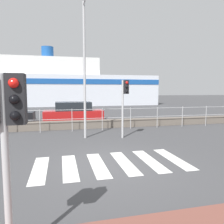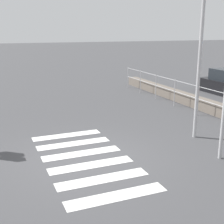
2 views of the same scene
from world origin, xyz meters
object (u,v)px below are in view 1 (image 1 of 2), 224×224
object	(u,v)px
traffic_light_near	(3,116)
parked_car_black	(5,114)
traffic_light_far	(125,96)
parked_car_red	(73,113)
ferry_boat	(65,86)
streetlamp	(85,55)

from	to	relation	value
traffic_light_near	parked_car_black	xyz separation A→B (m)	(-3.21, 14.16, -1.47)
traffic_light_far	parked_car_red	world-z (taller)	traffic_light_far
ferry_boat	parked_car_black	size ratio (longest dim) A/B	6.73
traffic_light_far	traffic_light_near	bearing A→B (deg)	-118.12
streetlamp	parked_car_black	distance (m)	9.12
traffic_light_near	streetlamp	distance (m)	7.97
traffic_light_near	parked_car_red	size ratio (longest dim) A/B	0.58
streetlamp	parked_car_red	bearing A→B (deg)	91.69
traffic_light_far	parked_car_black	xyz separation A→B (m)	(-7.08, 6.92, -1.52)
traffic_light_near	ferry_boat	size ratio (longest dim) A/B	0.10
traffic_light_near	traffic_light_far	distance (m)	8.21
traffic_light_near	streetlamp	size ratio (longest dim) A/B	0.40
parked_car_black	parked_car_red	bearing A→B (deg)	0.00
ferry_boat	parked_car_red	distance (m)	18.41
parked_car_red	streetlamp	bearing A→B (deg)	-88.31
traffic_light_far	streetlamp	bearing A→B (deg)	173.11
traffic_light_far	parked_car_red	size ratio (longest dim) A/B	0.64
traffic_light_far	parked_car_black	distance (m)	10.02
traffic_light_far	parked_car_black	world-z (taller)	traffic_light_far
streetlamp	ferry_boat	size ratio (longest dim) A/B	0.24
parked_car_black	ferry_boat	bearing A→B (deg)	75.16
traffic_light_far	ferry_boat	xyz separation A→B (m)	(-2.24, 25.17, 0.91)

